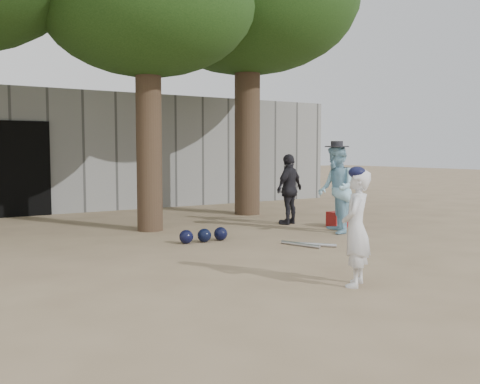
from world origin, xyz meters
TOP-DOWN VIEW (x-y plane):
  - ground at (0.00, 0.00)m, footprint 70.00×70.00m
  - boy_player at (0.91, -0.94)m, footprint 0.57×0.54m
  - spectator_blue at (3.37, 2.06)m, footprint 0.91×0.99m
  - spectator_dark at (3.38, 3.48)m, footprint 0.92×0.63m
  - red_bag at (4.01, 2.65)m, footprint 0.44×0.34m
  - back_building at (-0.00, 10.33)m, footprint 16.00×5.24m
  - helmet_row at (0.85, 2.51)m, footprint 0.87×0.26m
  - bat_pile at (2.06, 1.29)m, footprint 0.56×0.77m

SIDE VIEW (x-z plane):
  - ground at x=0.00m, z-range 0.00..0.00m
  - bat_pile at x=2.06m, z-range 0.00..0.06m
  - helmet_row at x=0.85m, z-range 0.00..0.23m
  - red_bag at x=4.01m, z-range 0.00..0.30m
  - boy_player at x=0.91m, z-range 0.00..1.32m
  - spectator_dark at x=3.38m, z-range 0.00..1.45m
  - spectator_blue at x=3.37m, z-range 0.00..1.63m
  - back_building at x=0.00m, z-range 0.00..3.00m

